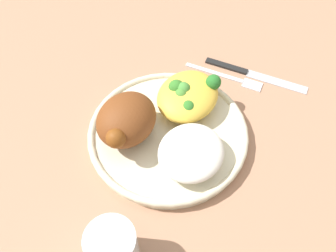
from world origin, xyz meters
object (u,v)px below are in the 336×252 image
(plate, at_px, (168,133))
(mac_cheese_with_broccoli, at_px, (189,96))
(roasted_chicken, at_px, (126,120))
(knife, at_px, (247,72))
(water_glass, at_px, (113,249))
(rice_pile, at_px, (191,152))
(fork, at_px, (229,77))

(plate, xyz_separation_m, mac_cheese_with_broccoli, (-0.06, 0.00, 0.03))
(roasted_chicken, relative_size, knife, 0.55)
(knife, xyz_separation_m, water_glass, (0.39, -0.01, 0.04))
(plate, relative_size, knife, 1.32)
(rice_pile, distance_m, fork, 0.20)
(rice_pile, relative_size, water_glass, 1.27)
(mac_cheese_with_broccoli, relative_size, knife, 0.58)
(mac_cheese_with_broccoli, bearing_deg, fork, 166.63)
(fork, height_order, water_glass, water_glass)
(plate, distance_m, water_glass, 0.20)
(plate, xyz_separation_m, knife, (-0.20, 0.05, -0.01))
(mac_cheese_with_broccoli, distance_m, knife, 0.15)
(roasted_chicken, relative_size, water_glass, 1.32)
(mac_cheese_with_broccoli, xyz_separation_m, knife, (-0.14, 0.05, -0.04))
(plate, height_order, rice_pile, rice_pile)
(plate, bearing_deg, water_glass, 11.69)
(plate, distance_m, mac_cheese_with_broccoli, 0.07)
(water_glass, bearing_deg, knife, 178.52)
(roasted_chicken, xyz_separation_m, water_glass, (0.16, 0.09, -0.01))
(roasted_chicken, distance_m, mac_cheese_with_broccoli, 0.11)
(fork, bearing_deg, mac_cheese_with_broccoli, -13.37)
(knife, bearing_deg, roasted_chicken, -23.29)
(plate, xyz_separation_m, roasted_chicken, (0.04, -0.05, 0.04))
(water_glass, bearing_deg, plate, -168.31)
(rice_pile, bearing_deg, mac_cheese_with_broccoli, -149.13)
(roasted_chicken, bearing_deg, rice_pile, 95.05)
(plate, distance_m, roasted_chicken, 0.08)
(knife, bearing_deg, plate, -14.45)
(rice_pile, relative_size, knife, 0.53)
(mac_cheese_with_broccoli, xyz_separation_m, fork, (-0.11, 0.03, -0.04))
(rice_pile, height_order, mac_cheese_with_broccoli, mac_cheese_with_broccoli)
(fork, bearing_deg, water_glass, 2.05)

